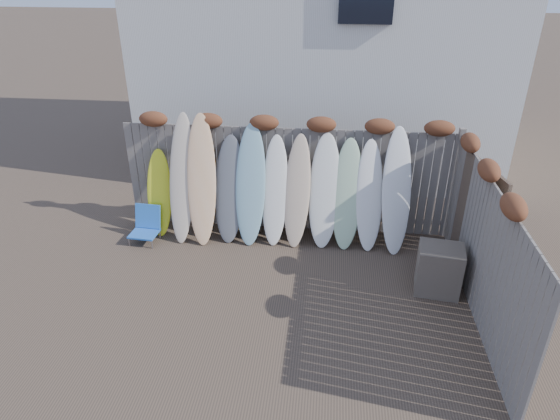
# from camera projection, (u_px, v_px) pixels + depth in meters

# --- Properties ---
(ground) EXTENTS (80.00, 80.00, 0.00)m
(ground) POSITION_uv_depth(u_px,v_px,m) (272.00, 305.00, 7.59)
(ground) COLOR #493A2D
(back_fence) EXTENTS (6.05, 0.28, 2.24)m
(back_fence) POSITION_uv_depth(u_px,v_px,m) (290.00, 171.00, 9.14)
(back_fence) COLOR slate
(back_fence) RESTS_ON ground
(right_fence) EXTENTS (0.28, 4.40, 2.24)m
(right_fence) POSITION_uv_depth(u_px,v_px,m) (485.00, 243.00, 7.00)
(right_fence) COLOR slate
(right_fence) RESTS_ON ground
(house) EXTENTS (8.50, 5.50, 6.33)m
(house) POSITION_uv_depth(u_px,v_px,m) (324.00, 24.00, 11.76)
(house) COLOR silver
(house) RESTS_ON ground
(beach_chair) EXTENTS (0.52, 0.55, 0.64)m
(beach_chair) POSITION_uv_depth(u_px,v_px,m) (146.00, 225.00, 9.16)
(beach_chair) COLOR blue
(beach_chair) RESTS_ON ground
(wooden_crate) EXTENTS (0.74, 0.64, 0.78)m
(wooden_crate) POSITION_uv_depth(u_px,v_px,m) (439.00, 269.00, 7.74)
(wooden_crate) COLOR #473A35
(wooden_crate) RESTS_ON ground
(lattice_panel) EXTENTS (0.32, 1.30, 1.98)m
(lattice_panel) POSITION_uv_depth(u_px,v_px,m) (476.00, 225.00, 7.77)
(lattice_panel) COLOR brown
(lattice_panel) RESTS_ON ground
(surfboard_0) EXTENTS (0.50, 0.61, 1.58)m
(surfboard_0) POSITION_uv_depth(u_px,v_px,m) (159.00, 193.00, 9.22)
(surfboard_0) COLOR yellow
(surfboard_0) RESTS_ON ground
(surfboard_1) EXTENTS (0.50, 0.82, 2.27)m
(surfboard_1) POSITION_uv_depth(u_px,v_px,m) (182.00, 179.00, 8.93)
(surfboard_1) COLOR beige
(surfboard_1) RESTS_ON ground
(surfboard_2) EXTENTS (0.59, 0.84, 2.28)m
(surfboard_2) POSITION_uv_depth(u_px,v_px,m) (202.00, 180.00, 8.87)
(surfboard_2) COLOR #E6B66D
(surfboard_2) RESTS_ON ground
(surfboard_3) EXTENTS (0.57, 0.70, 1.90)m
(surfboard_3) POSITION_uv_depth(u_px,v_px,m) (229.00, 190.00, 8.98)
(surfboard_3) COLOR slate
(surfboard_3) RESTS_ON ground
(surfboard_4) EXTENTS (0.55, 0.76, 2.13)m
(surfboard_4) POSITION_uv_depth(u_px,v_px,m) (250.00, 185.00, 8.88)
(surfboard_4) COLOR #83B1C1
(surfboard_4) RESTS_ON ground
(surfboard_5) EXTENTS (0.48, 0.70, 1.93)m
(surfboard_5) POSITION_uv_depth(u_px,v_px,m) (275.00, 191.00, 8.90)
(surfboard_5) COLOR white
(surfboard_5) RESTS_ON ground
(surfboard_6) EXTENTS (0.52, 0.74, 1.97)m
(surfboard_6) POSITION_uv_depth(u_px,v_px,m) (297.00, 192.00, 8.83)
(surfboard_6) COLOR beige
(surfboard_6) RESTS_ON ground
(surfboard_7) EXTENTS (0.57, 0.72, 1.99)m
(surfboard_7) POSITION_uv_depth(u_px,v_px,m) (324.00, 191.00, 8.82)
(surfboard_7) COLOR white
(surfboard_7) RESTS_ON ground
(surfboard_8) EXTENTS (0.53, 0.70, 1.92)m
(surfboard_8) POSITION_uv_depth(u_px,v_px,m) (347.00, 195.00, 8.78)
(surfboard_8) COLOR #B3D6AC
(surfboard_8) RESTS_ON ground
(surfboard_9) EXTENTS (0.53, 0.72, 1.91)m
(surfboard_9) POSITION_uv_depth(u_px,v_px,m) (369.00, 196.00, 8.74)
(surfboard_9) COLOR white
(surfboard_9) RESTS_ON ground
(surfboard_10) EXTENTS (0.56, 0.80, 2.16)m
(surfboard_10) POSITION_uv_depth(u_px,v_px,m) (397.00, 192.00, 8.61)
(surfboard_10) COLOR white
(surfboard_10) RESTS_ON ground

